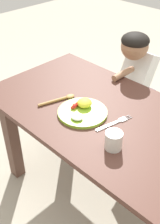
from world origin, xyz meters
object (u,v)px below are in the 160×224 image
at_px(plate, 82,111).
at_px(spoon, 60,99).
at_px(fork, 114,123).
at_px(person, 135,88).
at_px(drinking_cup, 114,140).

height_order(plate, spoon, plate).
distance_m(fork, person, 0.66).
distance_m(plate, person, 0.66).
relative_size(plate, fork, 1.19).
height_order(fork, drinking_cup, drinking_cup).
height_order(fork, spoon, spoon).
bearing_deg(person, spoon, 83.00).
relative_size(plate, spoon, 1.20).
relative_size(fork, drinking_cup, 2.57).
height_order(drinking_cup, person, person).
relative_size(plate, person, 0.27).
xyz_separation_m(plate, drinking_cup, (0.28, -0.09, 0.03)).
bearing_deg(fork, spoon, 110.64).
relative_size(spoon, drinking_cup, 2.56).
bearing_deg(person, plate, 98.45).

